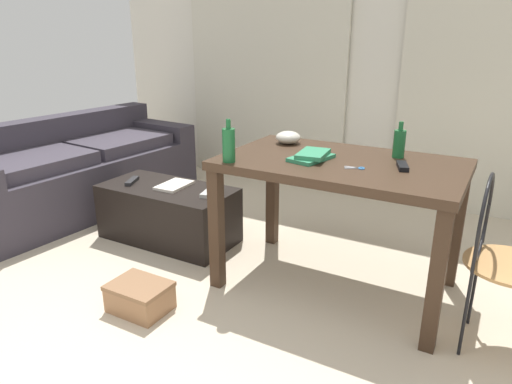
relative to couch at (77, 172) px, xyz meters
The scene contains 17 objects.
ground_plane 2.14m from the couch, 12.17° to the right, with size 7.90×7.90×0.00m, color beige.
wall_back 2.81m from the couch, 37.75° to the left, with size 5.57×0.10×2.69m, color silver.
curtains 2.70m from the couch, 36.24° to the left, with size 3.80×0.03×2.29m.
couch is the anchor object (origin of this frame).
coffee_table 1.13m from the couch, ahead, with size 0.97×0.48×0.40m.
craft_table 2.43m from the couch, ahead, with size 1.31×0.80×0.78m.
wire_chair 3.24m from the couch, ahead, with size 0.42×0.42×0.86m.
bottle_near 2.02m from the couch, 14.77° to the right, with size 0.07×0.07×0.23m.
bottle_far 2.71m from the couch, ahead, with size 0.07×0.07×0.20m.
bowl 2.03m from the couch, ahead, with size 0.16×0.16×0.08m, color beige.
book_stack 2.31m from the couch, ahead, with size 0.21×0.29×0.04m.
tv_remote_on_table 2.77m from the couch, ahead, with size 0.05×0.15×0.02m, color black.
scissors 2.58m from the couch, ahead, with size 0.11×0.07×0.00m.
tv_remote_primary 0.85m from the couch, 12.56° to the right, with size 0.05×0.18×0.02m, color #232326.
tv_remote_secondary 1.47m from the couch, ahead, with size 0.05×0.18×0.03m, color #B7B7B2.
magazine 1.16m from the couch, ahead, with size 0.17×0.26×0.02m, color silver.
shoebox 1.84m from the couch, 30.99° to the right, with size 0.32×0.24×0.16m.
Camera 1 is at (1.13, -0.84, 1.44)m, focal length 32.35 mm.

